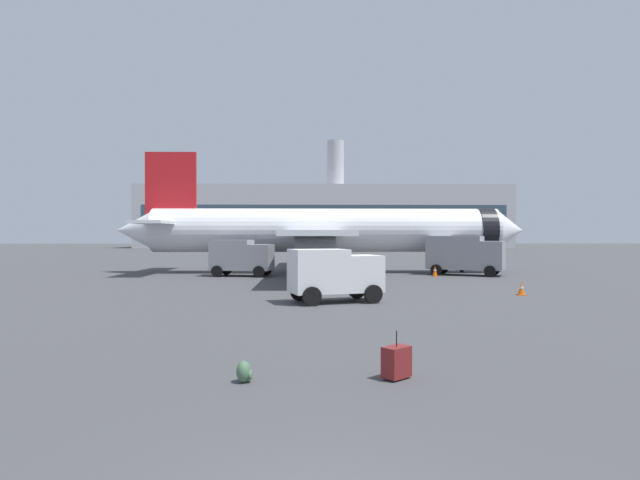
% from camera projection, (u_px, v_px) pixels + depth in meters
% --- Properties ---
extents(airplane_at_gate, '(35.61, 32.02, 10.50)m').
position_uv_depth(airplane_at_gate, '(323.00, 231.00, 46.91)').
color(airplane_at_gate, white).
rests_on(airplane_at_gate, ground).
extents(service_truck, '(5.11, 3.22, 2.90)m').
position_uv_depth(service_truck, '(241.00, 256.00, 42.66)').
color(service_truck, gray).
rests_on(service_truck, ground).
extents(fuel_truck, '(6.44, 4.85, 3.20)m').
position_uv_depth(fuel_truck, '(464.00, 254.00, 43.66)').
color(fuel_truck, gray).
rests_on(fuel_truck, ground).
extents(cargo_van, '(4.79, 3.37, 2.60)m').
position_uv_depth(cargo_van, '(334.00, 273.00, 26.14)').
color(cargo_van, white).
rests_on(cargo_van, ground).
extents(safety_cone_near, '(0.44, 0.44, 0.83)m').
position_uv_depth(safety_cone_near, '(435.00, 271.00, 42.67)').
color(safety_cone_near, '#F2590C').
rests_on(safety_cone_near, ground).
extents(safety_cone_mid, '(0.44, 0.44, 0.79)m').
position_uv_depth(safety_cone_mid, '(375.00, 266.00, 49.54)').
color(safety_cone_mid, '#F2590C').
rests_on(safety_cone_mid, ground).
extents(safety_cone_far, '(0.44, 0.44, 0.70)m').
position_uv_depth(safety_cone_far, '(521.00, 289.00, 29.24)').
color(safety_cone_far, '#F2590C').
rests_on(safety_cone_far, ground).
extents(rolling_suitcase, '(0.74, 0.72, 1.10)m').
position_uv_depth(rolling_suitcase, '(396.00, 362.00, 12.21)').
color(rolling_suitcase, maroon).
rests_on(rolling_suitcase, ground).
extents(traveller_backpack, '(0.36, 0.40, 0.48)m').
position_uv_depth(traveller_backpack, '(244.00, 372.00, 11.92)').
color(traveller_backpack, '#476B4C').
rests_on(traveller_backpack, ground).
extents(terminal_building, '(95.12, 16.13, 27.96)m').
position_uv_depth(terminal_building, '(324.00, 217.00, 140.27)').
color(terminal_building, '#B2B2B7').
rests_on(terminal_building, ground).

